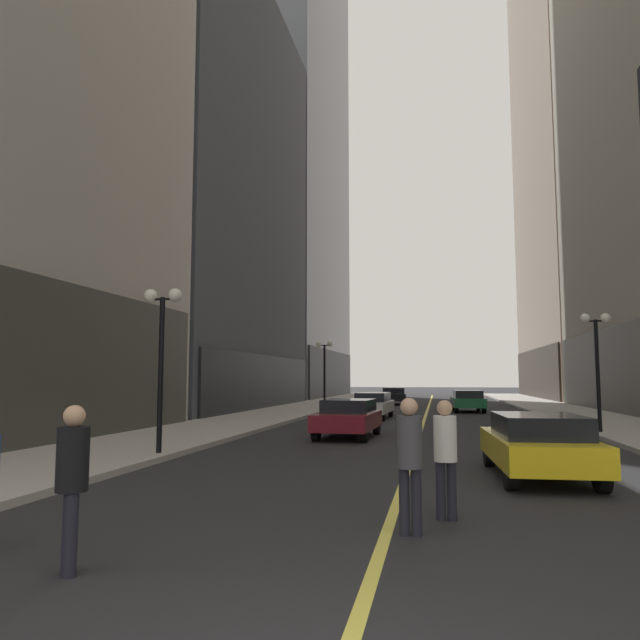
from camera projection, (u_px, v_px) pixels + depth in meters
name	position (u px, v px, depth m)	size (l,w,h in m)	color
ground_plane	(427.00, 411.00, 37.66)	(200.00, 200.00, 0.00)	#262628
sidewalk_left	(300.00, 408.00, 39.26)	(4.50, 78.00, 0.15)	#ADA8A0
sidewalk_right	(565.00, 411.00, 36.07)	(4.50, 78.00, 0.15)	#ADA8A0
lane_centre_stripe	(427.00, 411.00, 37.66)	(0.16, 70.00, 0.01)	#E5D64C
building_left_mid	(162.00, 197.00, 42.15)	(15.72, 24.00, 29.79)	#4C515B
building_left_far	(286.00, 11.00, 69.52)	(11.12, 26.00, 89.86)	slate
building_right_far	(589.00, 94.00, 61.92)	(12.62, 26.00, 63.40)	gray
car_yellow	(538.00, 443.00, 12.37)	(2.03, 4.43, 1.32)	yellow
car_maroon	(348.00, 417.00, 20.84)	(2.01, 4.16, 1.32)	maroon
car_white	(373.00, 404.00, 30.71)	(1.92, 4.81, 1.32)	silver
car_green	(468.00, 400.00, 36.60)	(2.03, 4.38, 1.32)	#196038
car_black	(394.00, 395.00, 47.10)	(2.08, 4.82, 1.32)	black
pedestrian_in_black_coat	(72.00, 474.00, 6.37)	(0.48, 0.48, 1.78)	black
pedestrian_in_white_shirt	(445.00, 449.00, 8.78)	(0.36, 0.36, 1.74)	black
pedestrian_with_orange_bag	(410.00, 454.00, 7.92)	(0.35, 0.35, 1.80)	black
street_lamp_left_near	(162.00, 333.00, 15.63)	(1.06, 0.36, 4.43)	black
street_lamp_left_far	(325.00, 359.00, 38.04)	(1.06, 0.36, 4.43)	black
street_lamp_right_mid	(596.00, 345.00, 21.62)	(1.06, 0.36, 4.43)	black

